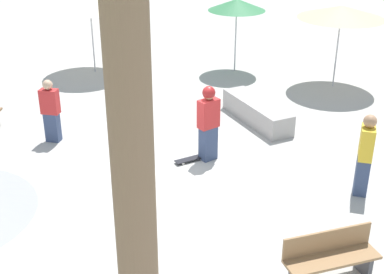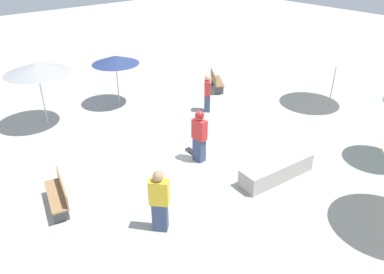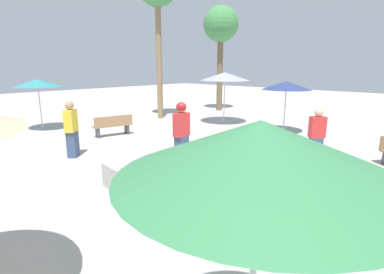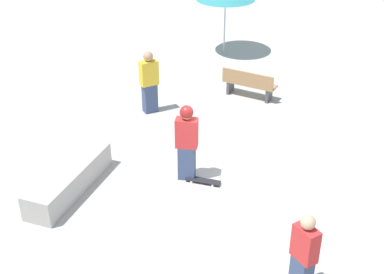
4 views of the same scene
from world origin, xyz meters
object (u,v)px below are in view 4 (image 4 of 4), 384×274
at_px(skateboard, 203,181).
at_px(bystander_watching, 304,256).
at_px(bench_far, 249,84).
at_px(bystander_far, 149,82).
at_px(skater_main, 187,140).
at_px(concrete_ledge, 69,179).

distance_m(skateboard, bystander_watching, 3.74).
height_order(bench_far, bystander_far, bystander_far).
distance_m(skater_main, bystander_watching, 4.03).
xyz_separation_m(skater_main, bench_far, (4.61, -0.62, -0.56)).
distance_m(bystander_watching, bystander_far, 7.51).
bearing_deg(bystander_far, bystander_watching, 85.84).
bearing_deg(bench_far, bystander_watching, -60.16).
relative_size(concrete_ledge, bystander_watching, 1.62).
relative_size(skater_main, bystander_watching, 1.12).
height_order(skateboard, bench_far, bench_far).
bearing_deg(bystander_watching, bystander_far, -7.95).
height_order(skater_main, skateboard, skater_main).
height_order(skateboard, concrete_ledge, concrete_ledge).
bearing_deg(bystander_far, skateboard, 83.87).
bearing_deg(skateboard, skater_main, 166.70).
xyz_separation_m(skater_main, bystander_watching, (-2.88, -2.81, -0.17)).
bearing_deg(skater_main, concrete_ledge, -159.86).
height_order(skateboard, bystander_watching, bystander_watching).
height_order(skater_main, concrete_ledge, skater_main).
height_order(bystander_watching, bystander_far, bystander_far).
bearing_deg(bystander_watching, concrete_ledge, 24.75).
bearing_deg(skateboard, concrete_ledge, -156.77).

